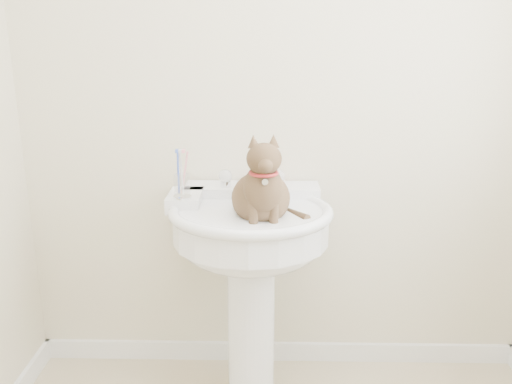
{
  "coord_description": "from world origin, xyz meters",
  "views": [
    {
      "loc": [
        -0.05,
        -1.15,
        1.49
      ],
      "look_at": [
        -0.09,
        0.77,
        0.92
      ],
      "focal_mm": 38.0,
      "sensor_mm": 36.0,
      "label": 1
    }
  ],
  "objects": [
    {
      "name": "wall_back",
      "position": [
        0.0,
        1.1,
        1.25
      ],
      "size": [
        2.2,
        0.0,
        2.5
      ],
      "primitive_type": null,
      "color": "beige",
      "rests_on": "ground"
    },
    {
      "name": "baseboard_back",
      "position": [
        0.0,
        1.09,
        0.04
      ],
      "size": [
        2.2,
        0.02,
        0.09
      ],
      "primitive_type": "cube",
      "color": "white",
      "rests_on": "floor"
    },
    {
      "name": "pedestal_sink",
      "position": [
        -0.12,
        0.81,
        0.69
      ],
      "size": [
        0.64,
        0.63,
        0.88
      ],
      "color": "white",
      "rests_on": "floor"
    },
    {
      "name": "faucet",
      "position": [
        -0.11,
        0.97,
        0.92
      ],
      "size": [
        0.28,
        0.12,
        0.14
      ],
      "color": "silver",
      "rests_on": "pedestal_sink"
    },
    {
      "name": "soap_bar",
      "position": [
        -0.06,
        1.06,
        0.9
      ],
      "size": [
        0.1,
        0.08,
        0.03
      ],
      "primitive_type": "cube",
      "rotation": [
        0.0,
        0.0,
        0.23
      ],
      "color": "#F35336",
      "rests_on": "pedestal_sink"
    },
    {
      "name": "toothbrush_cup",
      "position": [
        -0.38,
        0.83,
        0.93
      ],
      "size": [
        0.07,
        0.07,
        0.18
      ],
      "rotation": [
        0.0,
        0.0,
        0.19
      ],
      "color": "silver",
      "rests_on": "pedestal_sink"
    },
    {
      "name": "cat",
      "position": [
        -0.07,
        0.74,
        0.93
      ],
      "size": [
        0.24,
        0.3,
        0.44
      ],
      "rotation": [
        0.0,
        0.0,
        0.1
      ],
      "color": "brown",
      "rests_on": "pedestal_sink"
    }
  ]
}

